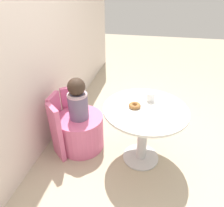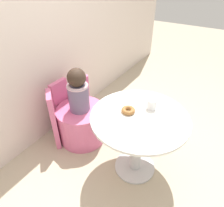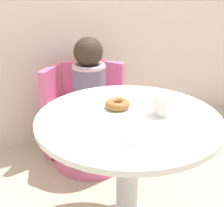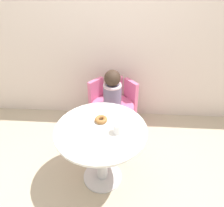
{
  "view_description": "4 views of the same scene",
  "coord_description": "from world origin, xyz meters",
  "px_view_note": "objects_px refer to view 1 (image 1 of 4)",
  "views": [
    {
      "loc": [
        -1.6,
        -0.04,
        1.69
      ],
      "look_at": [
        0.15,
        0.33,
        0.6
      ],
      "focal_mm": 32.0,
      "sensor_mm": 36.0,
      "label": 1
    },
    {
      "loc": [
        -1.16,
        -0.51,
        1.68
      ],
      "look_at": [
        0.12,
        0.31,
        0.61
      ],
      "focal_mm": 32.0,
      "sensor_mm": 36.0,
      "label": 2
    },
    {
      "loc": [
        -0.51,
        -1.13,
        1.24
      ],
      "look_at": [
        0.1,
        0.34,
        0.57
      ],
      "focal_mm": 50.0,
      "sensor_mm": 36.0,
      "label": 3
    },
    {
      "loc": [
        0.22,
        -1.45,
        1.92
      ],
      "look_at": [
        0.1,
        0.38,
        0.66
      ],
      "focal_mm": 35.0,
      "sensor_mm": 36.0,
      "label": 4
    }
  ],
  "objects_px": {
    "child_figure": "(78,100)",
    "donut": "(135,105)",
    "tub_chair": "(81,131)",
    "round_table": "(144,122)",
    "cup": "(151,97)"
  },
  "relations": [
    {
      "from": "tub_chair",
      "to": "child_figure",
      "type": "height_order",
      "value": "child_figure"
    },
    {
      "from": "round_table",
      "to": "cup",
      "type": "height_order",
      "value": "cup"
    },
    {
      "from": "donut",
      "to": "round_table",
      "type": "bearing_deg",
      "value": -85.48
    },
    {
      "from": "tub_chair",
      "to": "round_table",
      "type": "bearing_deg",
      "value": -94.53
    },
    {
      "from": "round_table",
      "to": "donut",
      "type": "height_order",
      "value": "donut"
    },
    {
      "from": "round_table",
      "to": "donut",
      "type": "xyz_separation_m",
      "value": [
        -0.01,
        0.1,
        0.18
      ]
    },
    {
      "from": "donut",
      "to": "cup",
      "type": "relative_size",
      "value": 1.29
    },
    {
      "from": "round_table",
      "to": "child_figure",
      "type": "bearing_deg",
      "value": 85.47
    },
    {
      "from": "round_table",
      "to": "cup",
      "type": "distance_m",
      "value": 0.26
    },
    {
      "from": "child_figure",
      "to": "cup",
      "type": "relative_size",
      "value": 5.2
    },
    {
      "from": "child_figure",
      "to": "donut",
      "type": "bearing_deg",
      "value": -96.07
    },
    {
      "from": "child_figure",
      "to": "donut",
      "type": "xyz_separation_m",
      "value": [
        -0.06,
        -0.61,
        0.04
      ]
    },
    {
      "from": "donut",
      "to": "tub_chair",
      "type": "bearing_deg",
      "value": 83.93
    },
    {
      "from": "tub_chair",
      "to": "child_figure",
      "type": "bearing_deg",
      "value": 97.13
    },
    {
      "from": "tub_chair",
      "to": "donut",
      "type": "bearing_deg",
      "value": -96.07
    }
  ]
}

